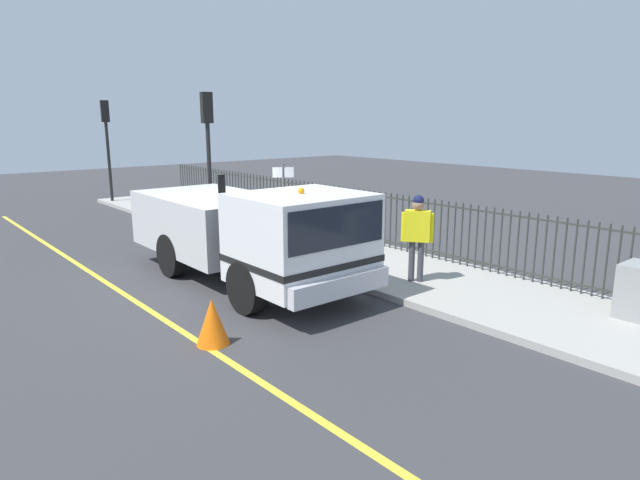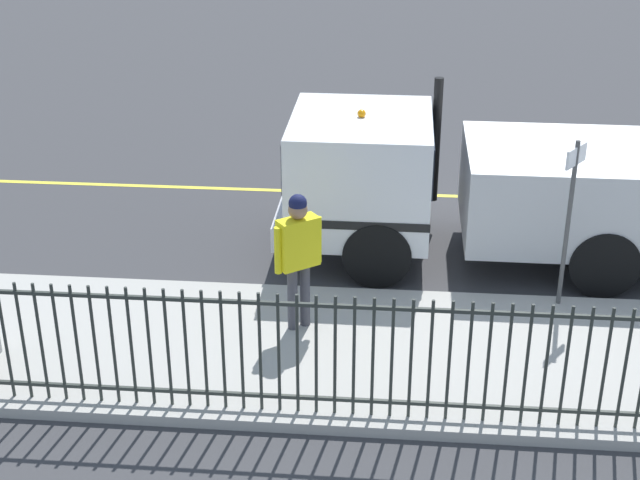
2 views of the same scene
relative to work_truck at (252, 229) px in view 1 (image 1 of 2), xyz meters
name	(u,v)px [view 1 (image 1 of 2)]	position (x,y,z in m)	size (l,w,h in m)	color
ground_plane	(232,277)	(-0.05, 0.78, -1.21)	(58.37, 58.37, 0.00)	#38383A
sidewalk_slab	(334,253)	(2.98, 0.78, -1.14)	(3.12, 26.53, 0.13)	#A3A099
lane_marking	(131,299)	(-2.33, 0.78, -1.20)	(0.12, 23.88, 0.01)	yellow
work_truck	(252,229)	(0.00, 0.00, 0.00)	(2.36, 6.45, 2.44)	white
worker_standing	(417,229)	(2.50, -2.29, 0.03)	(0.49, 0.54, 1.80)	yellow
iron_fence	(371,217)	(4.30, 0.78, -0.35)	(0.04, 22.59, 1.44)	#2D332D
traffic_light_near	(208,135)	(1.62, 4.65, 1.78)	(0.32, 0.24, 4.03)	black
traffic_light_mid	(106,130)	(1.74, 13.17, 1.78)	(0.33, 0.26, 4.02)	black
utility_cabinet	(637,290)	(3.76, -6.05, -0.61)	(0.72, 0.48, 0.93)	gray
traffic_cone	(212,322)	(-2.19, -2.18, -0.84)	(0.52, 0.52, 0.74)	orange
street_sign	(284,200)	(1.60, 1.07, 0.34)	(0.43, 0.31, 2.27)	#4C4C4C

